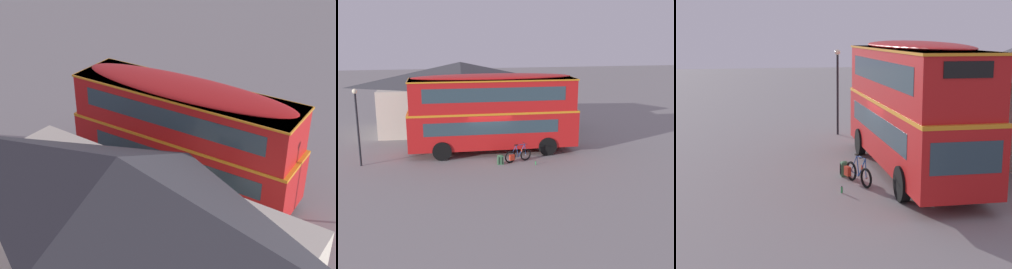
% 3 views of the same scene
% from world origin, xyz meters
% --- Properties ---
extents(ground_plane, '(120.00, 120.00, 0.00)m').
position_xyz_m(ground_plane, '(0.00, 0.00, 0.00)').
color(ground_plane, gray).
extents(double_decker_bus, '(10.13, 2.84, 4.79)m').
position_xyz_m(double_decker_bus, '(0.38, 0.51, 2.64)').
color(double_decker_bus, black).
rests_on(double_decker_bus, ground).
extents(touring_bicycle, '(1.63, 0.76, 1.04)m').
position_xyz_m(touring_bicycle, '(1.41, -1.69, 0.37)').
color(touring_bicycle, black).
rests_on(touring_bicycle, ground).
extents(backpack_on_ground, '(0.35, 0.33, 0.55)m').
position_xyz_m(backpack_on_ground, '(0.39, -1.92, 0.28)').
color(backpack_on_ground, '#386642').
rests_on(backpack_on_ground, ground).
extents(water_bottle_green_metal, '(0.06, 0.06, 0.23)m').
position_xyz_m(water_bottle_green_metal, '(2.30, -2.39, 0.11)').
color(water_bottle_green_metal, green).
rests_on(water_bottle_green_metal, ground).
extents(pub_building, '(12.18, 6.14, 5.07)m').
position_xyz_m(pub_building, '(-1.00, 6.84, 2.60)').
color(pub_building, beige).
rests_on(pub_building, ground).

